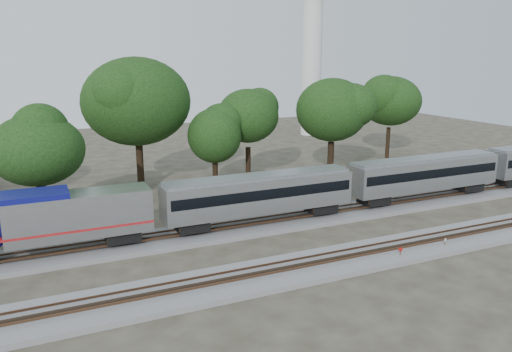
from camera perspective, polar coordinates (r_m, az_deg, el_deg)
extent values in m
plane|color=#383328|center=(41.27, 3.90, -8.39)|extent=(160.00, 160.00, 0.00)
cube|color=slate|center=(46.22, 0.37, -5.64)|extent=(160.00, 5.00, 0.40)
cube|color=brown|center=(45.46, 0.75, -5.37)|extent=(160.00, 0.08, 0.15)
cube|color=brown|center=(46.69, 0.00, -4.85)|extent=(160.00, 0.08, 0.15)
cube|color=slate|center=(38.00, 6.80, -10.12)|extent=(160.00, 5.00, 0.40)
cube|color=brown|center=(37.26, 7.40, -9.88)|extent=(160.00, 0.08, 0.15)
cube|color=brown|center=(38.39, 6.26, -9.12)|extent=(160.00, 0.08, 0.15)
cube|color=#B4B6BB|center=(41.51, -19.50, -4.11)|extent=(10.93, 3.09, 3.40)
cube|color=navy|center=(41.04, -26.70, -2.67)|extent=(8.76, 3.03, 1.03)
cube|color=#A4191B|center=(41.71, -21.10, -5.43)|extent=(13.40, 3.13, 0.19)
cube|color=black|center=(42.51, -15.03, -6.45)|extent=(2.68, 2.27, 0.93)
cube|color=#B4B6BB|center=(45.34, 0.42, -2.04)|extent=(17.94, 3.09, 3.09)
cube|color=black|center=(45.26, 0.42, -1.67)|extent=(17.32, 3.14, 0.93)
cube|color=gray|center=(44.93, 0.43, -0.08)|extent=(17.52, 2.47, 0.36)
cube|color=black|center=(43.73, -7.37, -5.51)|extent=(2.68, 2.27, 0.93)
cube|color=black|center=(48.88, 7.36, -3.45)|extent=(2.68, 2.27, 0.93)
cube|color=#B4B6BB|center=(56.04, 18.69, 0.27)|extent=(17.94, 3.09, 3.09)
cube|color=black|center=(55.97, 18.72, 0.58)|extent=(17.32, 3.14, 0.93)
cube|color=gray|center=(55.71, 18.82, 1.87)|extent=(17.52, 2.47, 0.36)
cube|color=black|center=(52.40, 13.30, -2.54)|extent=(2.68, 2.27, 0.93)
cube|color=black|center=(61.04, 23.03, -1.00)|extent=(2.68, 2.27, 0.93)
cube|color=black|center=(65.79, 26.81, -0.39)|extent=(2.68, 2.27, 0.93)
cylinder|color=#512D19|center=(40.65, 16.16, -8.59)|extent=(0.06, 0.06, 0.89)
cylinder|color=#B00D0C|center=(40.51, 16.19, -8.07)|extent=(0.31, 0.12, 0.32)
cylinder|color=#512D19|center=(43.75, 20.78, -7.35)|extent=(0.06, 0.06, 0.90)
cylinder|color=silver|center=(43.62, 20.82, -6.86)|extent=(0.31, 0.14, 0.32)
cube|color=#512D19|center=(39.85, 15.93, -9.49)|extent=(0.52, 0.34, 0.30)
cylinder|color=silver|center=(100.28, 6.38, 12.27)|extent=(3.79, 3.79, 26.51)
cone|color=silver|center=(101.17, 6.21, 5.82)|extent=(6.06, 6.06, 3.79)
cylinder|color=black|center=(50.26, -23.17, -3.12)|extent=(0.70, 0.70, 3.85)
ellipsoid|color=black|center=(49.12, -23.73, 2.74)|extent=(7.26, 7.26, 6.17)
cylinder|color=black|center=(59.88, -13.09, 1.05)|extent=(0.70, 0.70, 5.57)
ellipsoid|color=black|center=(58.75, -13.48, 8.27)|extent=(10.51, 10.51, 8.94)
cylinder|color=black|center=(58.31, -4.67, -0.01)|extent=(0.70, 0.70, 3.51)
ellipsoid|color=black|center=(57.39, -4.77, 4.61)|extent=(6.61, 6.61, 5.62)
cylinder|color=black|center=(61.60, -0.91, 1.24)|extent=(0.70, 0.70, 4.50)
ellipsoid|color=black|center=(60.59, -0.93, 6.89)|extent=(8.48, 8.48, 7.21)
cylinder|color=black|center=(64.49, 8.51, 1.77)|extent=(0.70, 0.70, 4.76)
ellipsoid|color=black|center=(63.50, 8.71, 7.48)|extent=(8.97, 8.97, 7.63)
cylinder|color=black|center=(79.64, 14.82, 3.70)|extent=(0.70, 0.70, 4.72)
ellipsoid|color=black|center=(78.85, 15.10, 8.29)|extent=(8.91, 8.91, 7.57)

